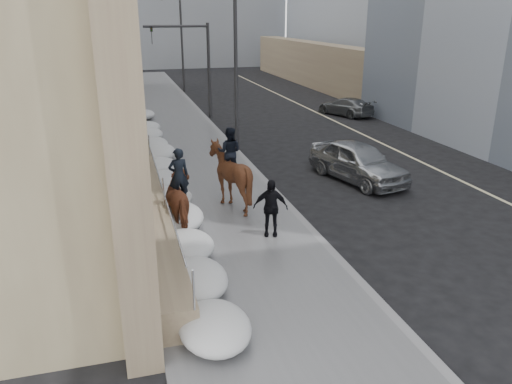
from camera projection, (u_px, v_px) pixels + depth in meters
ground at (255, 287)px, 12.57m from camera, size 140.00×140.00×0.00m
sidewalk at (193, 172)px, 21.63m from camera, size 5.00×80.00×0.12m
curb at (252, 167)px, 22.29m from camera, size 0.24×80.00×0.12m
lane_line at (408, 155)px, 24.30m from camera, size 0.15×70.00×0.01m
far_podium at (500, 110)px, 24.89m from camera, size 2.00×80.00×4.00m
streetlight_mid at (233, 56)px, 24.43m from camera, size 1.71×0.24×8.00m
streetlight_far at (180, 38)px, 42.57m from camera, size 1.71×0.24×8.00m
traffic_signal at (194, 56)px, 31.71m from camera, size 4.10×0.22×6.00m
snow_bank at (164, 178)px, 19.41m from camera, size 1.70×18.10×0.76m
mounted_horse_left at (183, 199)px, 15.33m from camera, size 1.26×2.31×2.60m
mounted_horse_right at (230, 173)px, 17.21m from camera, size 2.44×2.57×2.77m
pedestrian at (270, 208)px, 15.00m from camera, size 1.12×0.73×1.78m
car_silver at (358, 161)px, 20.42m from camera, size 3.04×5.09×1.62m
car_grey at (345, 107)px, 33.77m from camera, size 3.17×4.49×1.21m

